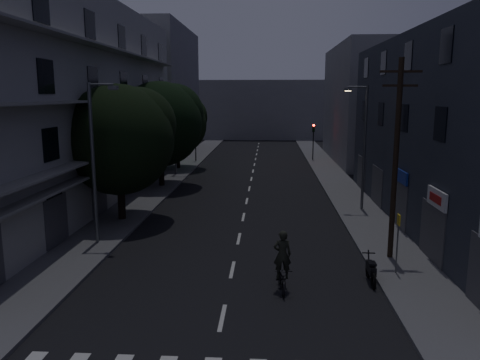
# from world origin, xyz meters

# --- Properties ---
(ground) EXTENTS (160.00, 160.00, 0.00)m
(ground) POSITION_xyz_m (0.00, 25.00, 0.00)
(ground) COLOR black
(ground) RESTS_ON ground
(sidewalk_left) EXTENTS (3.00, 90.00, 0.15)m
(sidewalk_left) POSITION_xyz_m (-7.50, 25.00, 0.07)
(sidewalk_left) COLOR #565659
(sidewalk_left) RESTS_ON ground
(sidewalk_right) EXTENTS (3.00, 90.00, 0.15)m
(sidewalk_right) POSITION_xyz_m (7.50, 25.00, 0.07)
(sidewalk_right) COLOR #565659
(sidewalk_right) RESTS_ON ground
(lane_markings) EXTENTS (0.15, 60.50, 0.01)m
(lane_markings) POSITION_xyz_m (0.00, 31.25, 0.01)
(lane_markings) COLOR beige
(lane_markings) RESTS_ON ground
(building_left) EXTENTS (7.00, 36.00, 14.00)m
(building_left) POSITION_xyz_m (-11.98, 18.00, 6.99)
(building_left) COLOR #9F9E9A
(building_left) RESTS_ON ground
(building_right) EXTENTS (6.19, 28.00, 11.00)m
(building_right) POSITION_xyz_m (11.99, 14.00, 5.50)
(building_right) COLOR #292D37
(building_right) RESTS_ON ground
(building_far_left) EXTENTS (6.00, 20.00, 16.00)m
(building_far_left) POSITION_xyz_m (-12.00, 48.00, 8.00)
(building_far_left) COLOR slate
(building_far_left) RESTS_ON ground
(building_far_right) EXTENTS (6.00, 20.00, 13.00)m
(building_far_right) POSITION_xyz_m (12.00, 42.00, 6.50)
(building_far_right) COLOR slate
(building_far_right) RESTS_ON ground
(building_far_end) EXTENTS (24.00, 8.00, 10.00)m
(building_far_end) POSITION_xyz_m (0.00, 70.00, 5.00)
(building_far_end) COLOR slate
(building_far_end) RESTS_ON ground
(tree_near) EXTENTS (6.54, 6.54, 8.06)m
(tree_near) POSITION_xyz_m (-7.24, 14.21, 5.19)
(tree_near) COLOR black
(tree_near) RESTS_ON sidewalk_left
(tree_mid) EXTENTS (6.92, 6.92, 8.52)m
(tree_mid) POSITION_xyz_m (-7.24, 24.90, 5.47)
(tree_mid) COLOR black
(tree_mid) RESTS_ON sidewalk_left
(tree_far) EXTENTS (6.02, 6.02, 7.45)m
(tree_far) POSITION_xyz_m (-7.71, 34.38, 4.82)
(tree_far) COLOR black
(tree_far) RESTS_ON sidewalk_left
(traffic_signal_far_right) EXTENTS (0.28, 0.37, 4.10)m
(traffic_signal_far_right) POSITION_xyz_m (6.68, 41.29, 3.10)
(traffic_signal_far_right) COLOR black
(traffic_signal_far_right) RESTS_ON sidewalk_right
(traffic_signal_far_left) EXTENTS (0.28, 0.37, 4.10)m
(traffic_signal_far_left) POSITION_xyz_m (-6.72, 39.45, 3.10)
(traffic_signal_far_left) COLOR black
(traffic_signal_far_left) RESTS_ON sidewalk_left
(street_lamp_left_near) EXTENTS (1.51, 0.25, 8.00)m
(street_lamp_left_near) POSITION_xyz_m (-7.04, 9.57, 4.60)
(street_lamp_left_near) COLOR slate
(street_lamp_left_near) RESTS_ON sidewalk_left
(street_lamp_right) EXTENTS (1.51, 0.25, 8.00)m
(street_lamp_right) POSITION_xyz_m (7.59, 17.54, 4.60)
(street_lamp_right) COLOR #515358
(street_lamp_right) RESTS_ON sidewalk_right
(street_lamp_left_far) EXTENTS (1.51, 0.25, 8.00)m
(street_lamp_left_far) POSITION_xyz_m (-7.14, 30.67, 4.60)
(street_lamp_left_far) COLOR #5C5E64
(street_lamp_left_far) RESTS_ON sidewalk_left
(utility_pole) EXTENTS (1.80, 0.24, 9.00)m
(utility_pole) POSITION_xyz_m (7.21, 8.19, 4.87)
(utility_pole) COLOR black
(utility_pole) RESTS_ON sidewalk_right
(bus_stop_sign) EXTENTS (0.06, 0.35, 2.52)m
(bus_stop_sign) POSITION_xyz_m (6.96, 6.22, 1.89)
(bus_stop_sign) COLOR #595B60
(bus_stop_sign) RESTS_ON sidewalk_right
(motorcycle) EXTENTS (0.54, 1.88, 1.20)m
(motorcycle) POSITION_xyz_m (5.75, 5.44, 0.48)
(motorcycle) COLOR black
(motorcycle) RESTS_ON ground
(cyclist) EXTENTS (0.84, 1.97, 2.43)m
(cyclist) POSITION_xyz_m (2.11, 4.43, 0.82)
(cyclist) COLOR black
(cyclist) RESTS_ON ground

